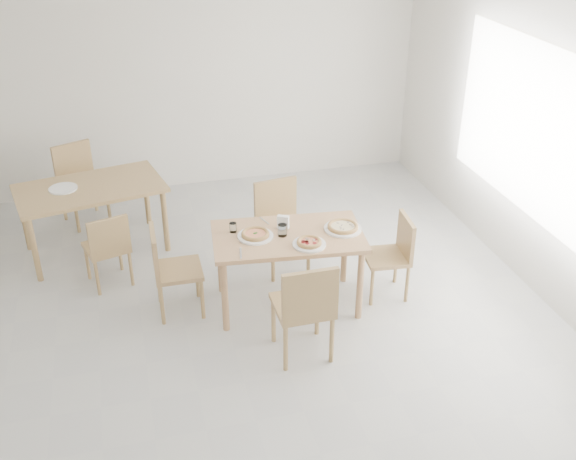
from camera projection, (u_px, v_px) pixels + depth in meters
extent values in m
plane|color=#B8B8B4|center=(235.00, 349.00, 5.80)|extent=(7.00, 7.00, 0.00)
plane|color=white|center=(218.00, 15.00, 4.45)|extent=(7.00, 7.00, 0.00)
plane|color=silver|center=(176.00, 78.00, 8.09)|extent=(6.00, 0.00, 6.00)
plane|color=silver|center=(571.00, 164.00, 5.79)|extent=(0.00, 7.00, 7.00)
cube|color=white|center=(551.00, 141.00, 5.99)|extent=(1.60, 0.02, 3.20)
cube|color=tan|center=(288.00, 236.00, 6.05)|extent=(1.43, 0.90, 0.04)
cylinder|color=tan|center=(225.00, 296.00, 5.88)|extent=(0.06, 0.06, 0.71)
cylinder|color=tan|center=(360.00, 285.00, 6.04)|extent=(0.06, 0.06, 0.71)
cylinder|color=tan|center=(220.00, 260.00, 6.42)|extent=(0.06, 0.06, 0.71)
cylinder|color=tan|center=(344.00, 250.00, 6.58)|extent=(0.06, 0.06, 0.71)
cube|color=#A57F52|center=(302.00, 306.00, 5.55)|extent=(0.47, 0.47, 0.04)
cube|color=#A57F52|center=(310.00, 295.00, 5.26)|extent=(0.46, 0.05, 0.44)
cylinder|color=#A57F52|center=(317.00, 313.00, 5.88)|extent=(0.04, 0.04, 0.45)
cylinder|color=#A57F52|center=(273.00, 320.00, 5.79)|extent=(0.04, 0.04, 0.45)
cylinder|color=#A57F52|center=(332.00, 340.00, 5.55)|extent=(0.04, 0.04, 0.45)
cylinder|color=#A57F52|center=(286.00, 348.00, 5.46)|extent=(0.04, 0.04, 0.45)
cube|color=#A57F52|center=(283.00, 228.00, 6.74)|extent=(0.51, 0.51, 0.04)
cube|color=#A57F52|center=(275.00, 199.00, 6.79)|extent=(0.45, 0.11, 0.43)
cylinder|color=#A57F52|center=(273.00, 262.00, 6.63)|extent=(0.04, 0.04, 0.44)
cylinder|color=#A57F52|center=(308.00, 254.00, 6.77)|extent=(0.04, 0.04, 0.44)
cylinder|color=#A57F52|center=(259.00, 244.00, 6.95)|extent=(0.04, 0.04, 0.44)
cylinder|color=#A57F52|center=(293.00, 237.00, 7.08)|extent=(0.04, 0.04, 0.44)
cube|color=#A57F52|center=(178.00, 270.00, 6.10)|extent=(0.43, 0.43, 0.04)
cube|color=#A57F52|center=(155.00, 252.00, 5.96)|extent=(0.04, 0.42, 0.40)
cylinder|color=#A57F52|center=(202.00, 299.00, 6.10)|extent=(0.04, 0.04, 0.41)
cylinder|color=#A57F52|center=(197.00, 278.00, 6.41)|extent=(0.04, 0.04, 0.41)
cylinder|color=#A57F52|center=(162.00, 305.00, 6.02)|extent=(0.04, 0.04, 0.41)
cylinder|color=#A57F52|center=(159.00, 283.00, 6.33)|extent=(0.04, 0.04, 0.41)
cube|color=#A57F52|center=(386.00, 257.00, 6.36)|extent=(0.43, 0.43, 0.04)
cube|color=#A57F52|center=(406.00, 236.00, 6.28)|extent=(0.07, 0.40, 0.38)
cylinder|color=#A57F52|center=(362.00, 268.00, 6.58)|extent=(0.03, 0.03, 0.39)
cylinder|color=#A57F52|center=(372.00, 287.00, 6.29)|extent=(0.03, 0.03, 0.39)
cylinder|color=#A57F52|center=(396.00, 265.00, 6.63)|extent=(0.03, 0.03, 0.39)
cylinder|color=#A57F52|center=(407.00, 284.00, 6.34)|extent=(0.03, 0.03, 0.39)
cylinder|color=white|center=(255.00, 236.00, 5.99)|extent=(0.32, 0.32, 0.02)
cylinder|color=white|center=(343.00, 229.00, 6.12)|extent=(0.34, 0.34, 0.02)
cylinder|color=white|center=(309.00, 244.00, 5.87)|extent=(0.29, 0.29, 0.02)
cylinder|color=tan|center=(255.00, 235.00, 5.99)|extent=(0.27, 0.27, 0.01)
torus|color=tan|center=(255.00, 234.00, 5.98)|extent=(0.27, 0.27, 0.03)
cylinder|color=#E55228|center=(255.00, 234.00, 5.98)|extent=(0.20, 0.20, 0.01)
ellipsoid|color=#1A5914|center=(255.00, 233.00, 5.98)|extent=(0.05, 0.04, 0.01)
cylinder|color=tan|center=(343.00, 227.00, 6.11)|extent=(0.29, 0.29, 0.01)
torus|color=tan|center=(343.00, 226.00, 6.10)|extent=(0.30, 0.30, 0.03)
cylinder|color=beige|center=(343.00, 226.00, 6.10)|extent=(0.23, 0.23, 0.01)
cylinder|color=tan|center=(309.00, 243.00, 5.86)|extent=(0.26, 0.26, 0.01)
torus|color=tan|center=(309.00, 242.00, 5.85)|extent=(0.26, 0.26, 0.03)
cylinder|color=#E55228|center=(309.00, 242.00, 5.85)|extent=(0.19, 0.19, 0.01)
cylinder|color=white|center=(282.00, 230.00, 6.00)|extent=(0.08, 0.08, 0.11)
cylinder|color=white|center=(233.00, 227.00, 6.06)|extent=(0.07, 0.07, 0.09)
cube|color=silver|center=(283.00, 228.00, 6.13)|extent=(0.13, 0.10, 0.01)
cube|color=white|center=(283.00, 222.00, 6.10)|extent=(0.11, 0.09, 0.12)
cube|color=silver|center=(241.00, 253.00, 5.74)|extent=(0.05, 0.19, 0.01)
cube|color=silver|center=(264.00, 221.00, 6.26)|extent=(0.07, 0.17, 0.01)
cube|color=#A57F52|center=(90.00, 188.00, 6.94)|extent=(1.61, 1.13, 0.04)
cylinder|color=#A57F52|center=(34.00, 250.00, 6.58)|extent=(0.06, 0.06, 0.71)
cylinder|color=#A57F52|center=(165.00, 221.00, 7.10)|extent=(0.06, 0.06, 0.71)
cylinder|color=#A57F52|center=(24.00, 220.00, 7.13)|extent=(0.06, 0.06, 0.71)
cylinder|color=#A57F52|center=(146.00, 195.00, 7.65)|extent=(0.06, 0.06, 0.71)
cube|color=#A57F52|center=(106.00, 247.00, 6.54)|extent=(0.48, 0.48, 0.04)
cube|color=#A57F52|center=(109.00, 237.00, 6.30)|extent=(0.38, 0.14, 0.37)
cylinder|color=#A57F52|center=(120.00, 254.00, 6.84)|extent=(0.03, 0.03, 0.38)
cylinder|color=#A57F52|center=(87.00, 262.00, 6.69)|extent=(0.03, 0.03, 0.38)
cylinder|color=#A57F52|center=(131.00, 269.00, 6.58)|extent=(0.03, 0.03, 0.38)
cylinder|color=#A57F52|center=(97.00, 278.00, 6.44)|extent=(0.03, 0.03, 0.38)
cube|color=#A57F52|center=(83.00, 185.00, 7.65)|extent=(0.59, 0.59, 0.04)
cube|color=#A57F52|center=(73.00, 161.00, 7.67)|extent=(0.43, 0.22, 0.43)
cylinder|color=#A57F52|center=(77.00, 215.00, 7.53)|extent=(0.04, 0.04, 0.44)
cylinder|color=#A57F52|center=(108.00, 205.00, 7.73)|extent=(0.04, 0.04, 0.44)
cylinder|color=#A57F52|center=(63.00, 203.00, 7.79)|extent=(0.04, 0.04, 0.44)
cylinder|color=#A57F52|center=(95.00, 194.00, 8.00)|extent=(0.04, 0.04, 0.44)
cylinder|color=white|center=(63.00, 189.00, 6.86)|extent=(0.29, 0.29, 0.02)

